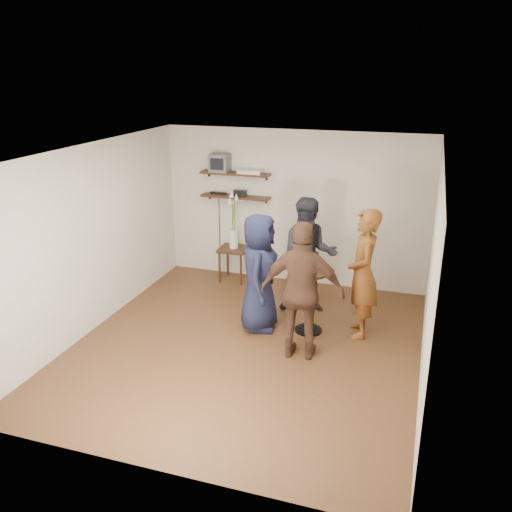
# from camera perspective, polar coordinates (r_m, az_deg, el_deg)

# --- Properties ---
(room) EXTENTS (4.58, 5.08, 2.68)m
(room) POSITION_cam_1_polar(r_m,az_deg,el_deg) (6.86, -1.08, 0.09)
(room) COLOR #4E2E19
(room) RESTS_ON ground
(shelf_upper) EXTENTS (1.20, 0.25, 0.04)m
(shelf_upper) POSITION_cam_1_polar(r_m,az_deg,el_deg) (9.21, -2.21, 8.68)
(shelf_upper) COLOR black
(shelf_upper) RESTS_ON room
(shelf_lower) EXTENTS (1.20, 0.25, 0.04)m
(shelf_lower) POSITION_cam_1_polar(r_m,az_deg,el_deg) (9.29, -2.18, 6.25)
(shelf_lower) COLOR black
(shelf_lower) RESTS_ON room
(crt_monitor) EXTENTS (0.32, 0.30, 0.30)m
(crt_monitor) POSITION_cam_1_polar(r_m,az_deg,el_deg) (9.27, -3.80, 9.78)
(crt_monitor) COLOR #59595B
(crt_monitor) RESTS_ON shelf_upper
(dvd_deck) EXTENTS (0.40, 0.24, 0.06)m
(dvd_deck) POSITION_cam_1_polar(r_m,az_deg,el_deg) (9.11, -0.57, 8.88)
(dvd_deck) COLOR silver
(dvd_deck) RESTS_ON shelf_upper
(radio) EXTENTS (0.22, 0.10, 0.10)m
(radio) POSITION_cam_1_polar(r_m,az_deg,el_deg) (9.25, -1.72, 6.63)
(radio) COLOR black
(radio) RESTS_ON shelf_lower
(power_strip) EXTENTS (0.30, 0.05, 0.03)m
(power_strip) POSITION_cam_1_polar(r_m,az_deg,el_deg) (9.44, -3.97, 6.64)
(power_strip) COLOR black
(power_strip) RESTS_ON shelf_lower
(side_table) EXTENTS (0.51, 0.51, 0.59)m
(side_table) POSITION_cam_1_polar(r_m,az_deg,el_deg) (9.39, -2.34, 0.31)
(side_table) COLOR black
(side_table) RESTS_ON room
(vase_lilies) EXTENTS (0.20, 0.21, 1.03)m
(vase_lilies) POSITION_cam_1_polar(r_m,az_deg,el_deg) (9.26, -2.38, 2.78)
(vase_lilies) COLOR silver
(vase_lilies) RESTS_ON side_table
(drinks_table) EXTENTS (0.50, 0.50, 0.92)m
(drinks_table) POSITION_cam_1_polar(r_m,az_deg,el_deg) (7.57, 5.67, -3.88)
(drinks_table) COLOR black
(drinks_table) RESTS_ON room
(wine_glass_fl) EXTENTS (0.07, 0.07, 0.22)m
(wine_glass_fl) POSITION_cam_1_polar(r_m,az_deg,el_deg) (7.37, 5.27, -0.53)
(wine_glass_fl) COLOR silver
(wine_glass_fl) RESTS_ON drinks_table
(wine_glass_fr) EXTENTS (0.07, 0.07, 0.22)m
(wine_glass_fr) POSITION_cam_1_polar(r_m,az_deg,el_deg) (7.34, 6.21, -0.64)
(wine_glass_fr) COLOR silver
(wine_glass_fr) RESTS_ON drinks_table
(wine_glass_bl) EXTENTS (0.06, 0.06, 0.19)m
(wine_glass_bl) POSITION_cam_1_polar(r_m,az_deg,el_deg) (7.47, 5.76, -0.40)
(wine_glass_bl) COLOR silver
(wine_glass_bl) RESTS_ON drinks_table
(wine_glass_br) EXTENTS (0.06, 0.06, 0.18)m
(wine_glass_br) POSITION_cam_1_polar(r_m,az_deg,el_deg) (7.42, 5.91, -0.60)
(wine_glass_br) COLOR silver
(wine_glass_br) RESTS_ON drinks_table
(person_plaid) EXTENTS (0.56, 0.73, 1.80)m
(person_plaid) POSITION_cam_1_polar(r_m,az_deg,el_deg) (7.48, 11.19, -1.86)
(person_plaid) COLOR red
(person_plaid) RESTS_ON room
(person_dark) EXTENTS (1.00, 0.86, 1.77)m
(person_dark) POSITION_cam_1_polar(r_m,az_deg,el_deg) (8.12, 5.57, 0.03)
(person_dark) COLOR black
(person_dark) RESTS_ON room
(person_navy) EXTENTS (0.65, 0.89, 1.69)m
(person_navy) POSITION_cam_1_polar(r_m,az_deg,el_deg) (7.54, 0.35, -1.76)
(person_navy) COLOR #161A32
(person_navy) RESTS_ON room
(person_brown) EXTENTS (1.09, 0.52, 1.81)m
(person_brown) POSITION_cam_1_polar(r_m,az_deg,el_deg) (6.80, 4.91, -3.76)
(person_brown) COLOR #4B2F20
(person_brown) RESTS_ON room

